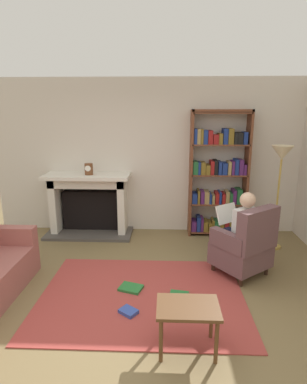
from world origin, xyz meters
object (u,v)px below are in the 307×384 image
bookshelf (218,176)px  seated_reader (239,229)px  mantel_clock (89,169)px  fireplace (89,202)px  armchair_reading (245,245)px  side_table (188,313)px  floor_lamp (281,162)px

bookshelf → seated_reader: bearing=-86.8°
mantel_clock → bookshelf: 2.22m
fireplace → mantel_clock: size_ratio=7.83×
bookshelf → seated_reader: bookshelf is taller
armchair_reading → side_table: bearing=21.9°
fireplace → floor_lamp: bearing=-9.6°
seated_reader → fireplace: bearing=-67.0°
floor_lamp → fireplace: bearing=170.4°
fireplace → armchair_reading: size_ratio=1.55×
fireplace → mantel_clock: mantel_clock is taller
fireplace → side_table: (1.56, -2.84, -0.20)m
armchair_reading → seated_reader: size_ratio=0.85×
mantel_clock → side_table: size_ratio=0.34×
fireplace → floor_lamp: 3.24m
fireplace → bookshelf: (2.26, 0.03, 0.48)m
fireplace → mantel_clock: bearing=-66.9°
fireplace → mantel_clock: 0.62m
mantel_clock → bookshelf: bookshelf is taller
fireplace → floor_lamp: size_ratio=0.92×
bookshelf → floor_lamp: (0.84, -0.56, 0.33)m
bookshelf → side_table: bearing=-103.6°
bookshelf → side_table: (-0.70, -2.87, -0.67)m
seated_reader → floor_lamp: 1.36m
fireplace → bookshelf: 2.31m
armchair_reading → side_table: (-0.84, -1.40, -0.04)m
seated_reader → armchair_reading: bearing=90.0°
bookshelf → armchair_reading: bookshelf is taller
side_table → fireplace: bearing=118.8°
mantel_clock → side_table: bearing=-61.0°
seated_reader → floor_lamp: floor_lamp is taller
seated_reader → floor_lamp: bearing=-169.9°
armchair_reading → seated_reader: 0.23m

